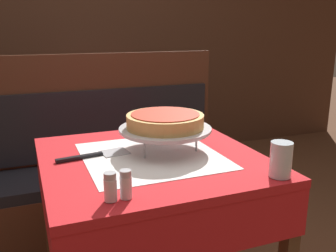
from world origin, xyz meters
name	(u,v)px	position (x,y,z in m)	size (l,w,h in m)	color
dining_table_front	(152,184)	(0.00, 0.00, 0.64)	(0.81, 0.81, 0.76)	red
dining_table_rear	(102,102)	(0.14, 1.58, 0.67)	(0.81, 0.81, 0.77)	red
booth_bench	(81,187)	(-0.16, 0.80, 0.32)	(1.78, 0.45, 1.09)	#4C2819
back_wall_panel	(70,31)	(0.00, 2.13, 1.20)	(6.00, 0.04, 2.40)	#4C2D1E
pizza_pan_stand	(165,130)	(0.07, 0.04, 0.84)	(0.36, 0.36, 0.09)	#ADADB2
deep_dish_pizza	(165,120)	(0.07, 0.04, 0.88)	(0.30, 0.30, 0.06)	tan
pizza_server	(96,155)	(-0.20, 0.07, 0.77)	(0.28, 0.10, 0.01)	#BCBCC1
water_glass_near	(281,159)	(0.32, -0.35, 0.82)	(0.07, 0.07, 0.12)	silver
salt_shaker	(110,187)	(-0.23, -0.32, 0.80)	(0.04, 0.04, 0.08)	silver
pepper_shaker	(126,184)	(-0.19, -0.32, 0.80)	(0.04, 0.04, 0.08)	silver
condiment_caddy	(111,86)	(0.19, 1.49, 0.80)	(0.14, 0.14, 0.15)	black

